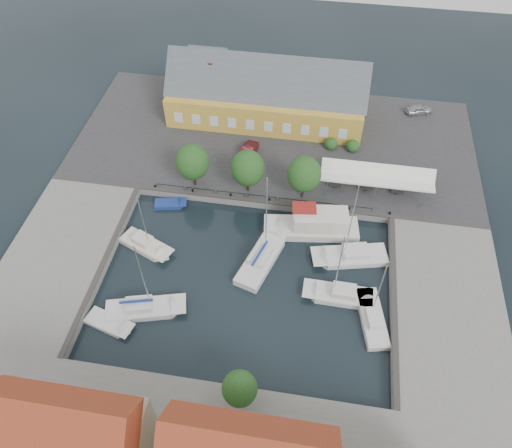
{
  "coord_description": "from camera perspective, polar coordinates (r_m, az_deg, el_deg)",
  "views": [
    {
      "loc": [
        6.29,
        -33.08,
        46.54
      ],
      "look_at": [
        0.0,
        6.0,
        1.5
      ],
      "focal_mm": 35.0,
      "sensor_mm": 36.0,
      "label": 1
    }
  ],
  "objects": [
    {
      "name": "center_sailboat",
      "position": [
        58.04,
        0.67,
        -4.02
      ],
      "size": [
        5.52,
        9.85,
        13.05
      ],
      "color": "silver",
      "rests_on": "ground"
    },
    {
      "name": "north_quay",
      "position": [
        72.83,
        2.16,
        9.44
      ],
      "size": [
        56.0,
        26.0,
        1.0
      ],
      "primitive_type": "cube",
      "color": "#2D2D30",
      "rests_on": "ground"
    },
    {
      "name": "ground",
      "position": [
        57.44,
        -0.96,
        -5.43
      ],
      "size": [
        140.0,
        140.0,
        0.0
      ],
      "primitive_type": "plane",
      "color": "black",
      "rests_on": "ground"
    },
    {
      "name": "launch_nw",
      "position": [
        65.03,
        -9.8,
        2.2
      ],
      "size": [
        4.38,
        2.41,
        0.88
      ],
      "color": "navy",
      "rests_on": "ground"
    },
    {
      "name": "tent_canopy",
      "position": [
        64.5,
        13.67,
        5.4
      ],
      "size": [
        14.0,
        4.0,
        2.83
      ],
      "color": "white",
      "rests_on": "north_quay"
    },
    {
      "name": "quay_trees",
      "position": [
        61.94,
        -0.95,
        6.41
      ],
      "size": [
        18.2,
        4.2,
        6.3
      ],
      "color": "black",
      "rests_on": "north_quay"
    },
    {
      "name": "trawler",
      "position": [
        60.84,
        6.79,
        -0.2
      ],
      "size": [
        11.9,
        4.85,
        5.0
      ],
      "color": "silver",
      "rests_on": "ground"
    },
    {
      "name": "west_boat_b",
      "position": [
        60.83,
        -12.49,
        -2.44
      ],
      "size": [
        7.17,
        4.86,
        9.61
      ],
      "color": "silver",
      "rests_on": "ground"
    },
    {
      "name": "west_quay",
      "position": [
        62.34,
        -21.69,
        -3.65
      ],
      "size": [
        12.0,
        24.0,
        1.0
      ],
      "primitive_type": "cube",
      "color": "slate",
      "rests_on": "ground"
    },
    {
      "name": "launch_sw",
      "position": [
        55.82,
        -16.44,
        -10.88
      ],
      "size": [
        5.67,
        3.39,
        0.98
      ],
      "color": "silver",
      "rests_on": "ground"
    },
    {
      "name": "west_boat_d",
      "position": [
        55.64,
        -12.71,
        -9.49
      ],
      "size": [
        8.97,
        4.77,
        11.6
      ],
      "color": "silver",
      "rests_on": "ground"
    },
    {
      "name": "car_silver",
      "position": [
        80.67,
        18.14,
        12.33
      ],
      "size": [
        4.18,
        2.72,
        1.32
      ],
      "primitive_type": "imported",
      "rotation": [
        0.0,
        0.0,
        1.9
      ],
      "color": "#ABACB2",
      "rests_on": "north_quay"
    },
    {
      "name": "east_boat_b",
      "position": [
        56.03,
        9.61,
        -8.07
      ],
      "size": [
        7.98,
        2.78,
        10.83
      ],
      "color": "silver",
      "rests_on": "ground"
    },
    {
      "name": "east_boat_a",
      "position": [
        59.42,
        10.83,
        -3.7
      ],
      "size": [
        9.25,
        4.9,
        12.52
      ],
      "color": "silver",
      "rests_on": "ground"
    },
    {
      "name": "east_boat_c",
      "position": [
        55.01,
        13.17,
        -10.71
      ],
      "size": [
        3.76,
        7.57,
        9.53
      ],
      "color": "silver",
      "rests_on": "ground"
    },
    {
      "name": "east_quay",
      "position": [
        57.73,
        21.03,
        -9.19
      ],
      "size": [
        12.0,
        24.0,
        1.0
      ],
      "primitive_type": "cube",
      "color": "slate",
      "rests_on": "ground"
    },
    {
      "name": "quay_edge_fittings",
      "position": [
        59.49,
        -0.17,
        -1.17
      ],
      "size": [
        56.0,
        24.72,
        0.4
      ],
      "color": "#383533",
      "rests_on": "north_quay"
    },
    {
      "name": "car_red",
      "position": [
        68.92,
        -0.99,
        8.17
      ],
      "size": [
        2.63,
        4.95,
        1.55
      ],
      "primitive_type": "imported",
      "rotation": [
        0.0,
        0.0,
        -0.22
      ],
      "color": "#53131A",
      "rests_on": "north_quay"
    },
    {
      "name": "warehouse",
      "position": [
        75.01,
        0.78,
        14.53
      ],
      "size": [
        28.56,
        14.0,
        9.55
      ],
      "color": "gold",
      "rests_on": "north_quay"
    }
  ]
}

